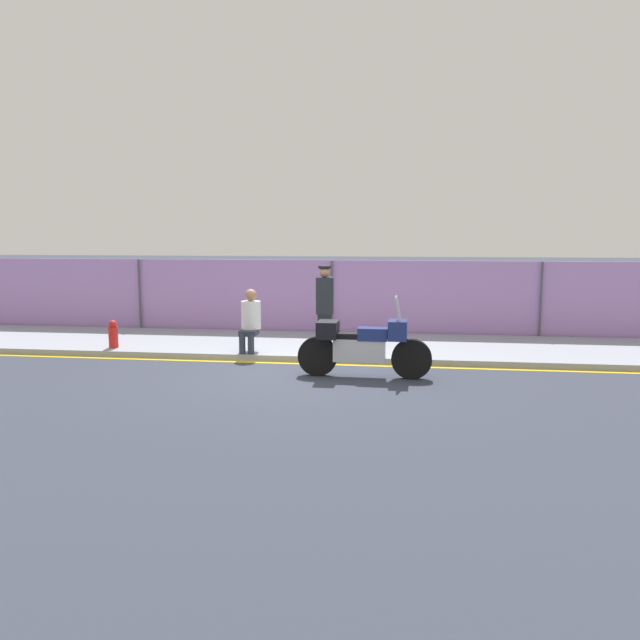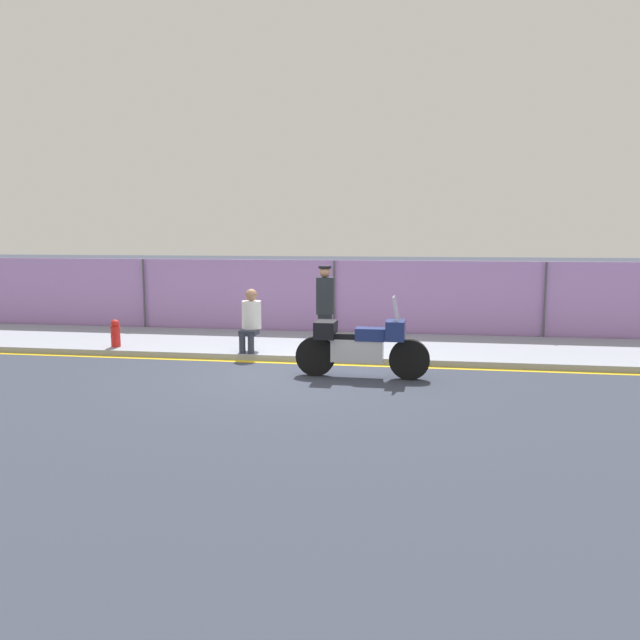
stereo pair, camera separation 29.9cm
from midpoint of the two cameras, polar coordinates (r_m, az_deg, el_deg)
The scene contains 8 objects.
ground_plane at distance 11.37m, azimuth -0.85°, elevation -4.92°, with size 120.00×120.00×0.00m, color #333847.
sidewalk at distance 13.85m, azimuth 1.00°, elevation -2.34°, with size 36.81×3.22×0.12m.
curb_paint_stripe at distance 12.21m, azimuth -0.13°, elevation -4.00°, with size 36.81×0.18×0.01m.
storefront_fence at distance 15.40m, azimuth 1.91°, elevation 1.99°, with size 34.97×0.17×1.88m.
motorcycle at distance 10.99m, azimuth 4.53°, elevation -2.30°, with size 2.37×0.53×1.45m.
officer_standing at distance 12.81m, azimuth 1.12°, elevation 1.16°, with size 0.37×0.37×1.75m.
person_seated_on_curb at distance 12.88m, azimuth -5.69°, elevation 0.27°, with size 0.40×0.67×1.28m.
fire_hydrant at distance 13.97m, azimuth -17.62°, elevation -1.17°, with size 0.20×0.25×0.59m.
Camera 2 is at (2.08, -10.90, 2.51)m, focal length 35.00 mm.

